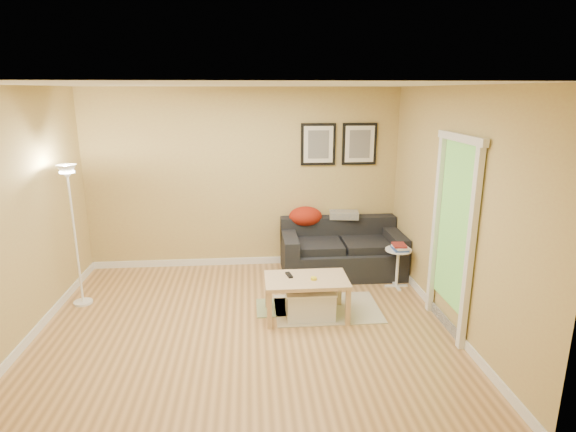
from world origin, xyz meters
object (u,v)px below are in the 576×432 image
object	(u,v)px
sofa	(342,248)
side_table	(397,268)
storage_bin	(310,302)
coffee_table	(306,297)
book_stack	(400,247)
floor_lamp	(75,240)

from	to	relation	value
sofa	side_table	world-z (taller)	sofa
sofa	storage_bin	world-z (taller)	sofa
coffee_table	storage_bin	bearing A→B (deg)	10.80
side_table	sofa	bearing A→B (deg)	139.09
coffee_table	book_stack	world-z (taller)	book_stack
side_table	floor_lamp	bearing A→B (deg)	-177.56
sofa	floor_lamp	world-z (taller)	floor_lamp
sofa	storage_bin	bearing A→B (deg)	-115.76
coffee_table	book_stack	bearing A→B (deg)	49.19
coffee_table	side_table	distance (m)	1.50
storage_bin	side_table	xyz separation A→B (m)	(1.27, 0.75, 0.09)
book_stack	floor_lamp	distance (m)	4.04
side_table	floor_lamp	xyz separation A→B (m)	(-4.02, -0.17, 0.56)
sofa	side_table	xyz separation A→B (m)	(0.64, -0.55, -0.11)
book_stack	side_table	bearing A→B (deg)	137.86
book_stack	floor_lamp	size ratio (longest dim) A/B	0.14
storage_bin	floor_lamp	xyz separation A→B (m)	(-2.75, 0.57, 0.65)
floor_lamp	book_stack	bearing A→B (deg)	2.17
side_table	book_stack	distance (m)	0.30
coffee_table	floor_lamp	distance (m)	2.83
sofa	floor_lamp	bearing A→B (deg)	-167.87
book_stack	coffee_table	bearing A→B (deg)	-129.96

